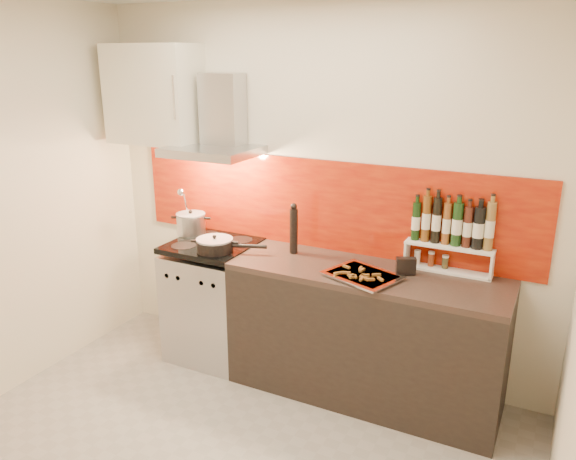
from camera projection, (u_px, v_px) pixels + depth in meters
The scene contains 13 objects.
back_wall at pixel (317, 193), 3.96m from camera, with size 3.40×0.02×2.60m, color silver.
backsplash at pixel (322, 205), 3.96m from camera, with size 3.00×0.02×0.64m, color maroon.
range_stove at pixel (215, 301), 4.26m from camera, with size 0.60×0.60×0.91m.
counter at pixel (365, 334), 3.75m from camera, with size 1.80×0.60×0.90m.
range_hood at pixel (219, 127), 3.99m from camera, with size 0.62×0.50×0.61m.
upper_cabinet at pixel (154, 94), 4.16m from camera, with size 0.70×0.35×0.72m, color silver.
stock_pot at pixel (191, 224), 4.30m from camera, with size 0.22×0.22×0.19m.
saute_pan at pixel (216, 245), 3.94m from camera, with size 0.49×0.27×0.12m.
utensil_jar at pixel (186, 222), 4.26m from camera, with size 0.08×0.12×0.39m.
pepper_mill at pixel (294, 229), 3.89m from camera, with size 0.06×0.06×0.36m.
step_shelf at pixel (452, 235), 3.55m from camera, with size 0.56×0.15×0.49m.
caddy_box at pixel (406, 266), 3.54m from camera, with size 0.12×0.05×0.10m, color black.
baking_tray at pixel (363, 275), 3.51m from camera, with size 0.52×0.47×0.03m.
Camera 1 is at (1.56, -2.14, 2.24)m, focal length 35.00 mm.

